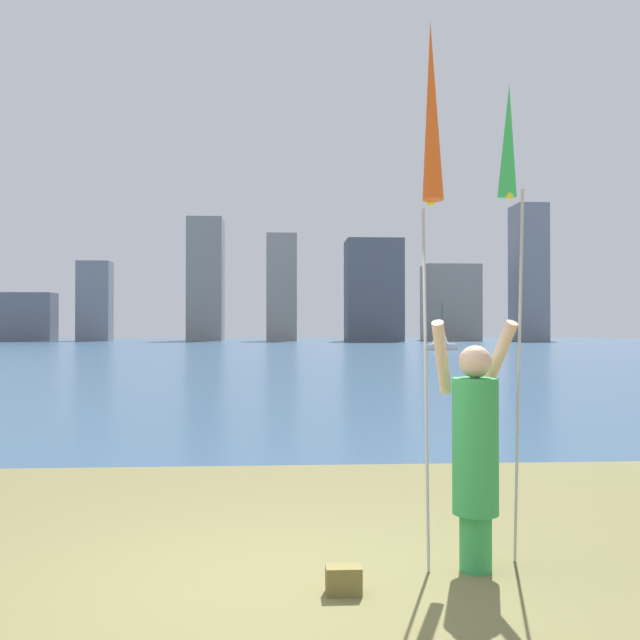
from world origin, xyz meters
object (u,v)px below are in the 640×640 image
person (475,447)px  bag (344,580)px  kite_flag_left (431,122)px  sailboat_4 (441,336)px  kite_flag_right (509,156)px

person → bag: size_ratio=7.68×
kite_flag_left → person: bearing=21.5°
person → kite_flag_left: bearing=-173.6°
kite_flag_left → bag: kite_flag_left is taller
person → bag: bearing=-173.6°
kite_flag_left → sailboat_4: (12.27, 52.05, -2.26)m
kite_flag_left → kite_flag_right: size_ratio=1.09×
kite_flag_left → kite_flag_right: kite_flag_left is taller
kite_flag_left → kite_flag_right: (0.75, 0.44, -0.14)m
kite_flag_right → sailboat_4: size_ratio=0.99×
sailboat_4 → kite_flag_right: bearing=-102.6°
person → sailboat_4: sailboat_4 is taller
kite_flag_left → sailboat_4: kite_flag_left is taller
person → sailboat_4: 53.25m
bag → sailboat_4: 53.92m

